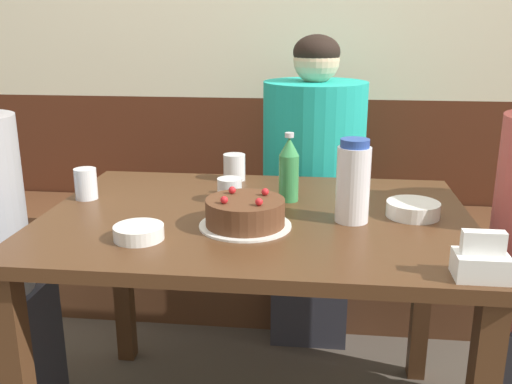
# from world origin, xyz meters

# --- Properties ---
(back_wall) EXTENTS (4.80, 0.04, 2.50)m
(back_wall) POSITION_xyz_m (0.00, 1.05, 1.25)
(back_wall) COLOR #4C2314
(back_wall) RESTS_ON ground_plane
(bench_seat) EXTENTS (2.59, 0.38, 0.46)m
(bench_seat) POSITION_xyz_m (0.00, 0.83, 0.23)
(bench_seat) COLOR #56331E
(bench_seat) RESTS_ON ground_plane
(dining_table) EXTENTS (1.20, 0.85, 0.74)m
(dining_table) POSITION_xyz_m (0.00, 0.00, 0.64)
(dining_table) COLOR #4C2D19
(dining_table) RESTS_ON ground_plane
(birthday_cake) EXTENTS (0.25, 0.25, 0.09)m
(birthday_cake) POSITION_xyz_m (-0.02, -0.10, 0.77)
(birthday_cake) COLOR white
(birthday_cake) RESTS_ON dining_table
(water_pitcher) EXTENTS (0.09, 0.09, 0.23)m
(water_pitcher) POSITION_xyz_m (0.26, -0.03, 0.85)
(water_pitcher) COLOR white
(water_pitcher) RESTS_ON dining_table
(soju_bottle) EXTENTS (0.06, 0.06, 0.21)m
(soju_bottle) POSITION_xyz_m (0.08, 0.14, 0.83)
(soju_bottle) COLOR #388E4C
(soju_bottle) RESTS_ON dining_table
(napkin_holder) EXTENTS (0.11, 0.08, 0.11)m
(napkin_holder) POSITION_xyz_m (0.52, -0.36, 0.77)
(napkin_holder) COLOR white
(napkin_holder) RESTS_ON dining_table
(bowl_soup_white) EXTENTS (0.13, 0.13, 0.04)m
(bowl_soup_white) POSITION_xyz_m (-0.27, -0.23, 0.75)
(bowl_soup_white) COLOR white
(bowl_soup_white) RESTS_ON dining_table
(bowl_rice_small) EXTENTS (0.15, 0.15, 0.04)m
(bowl_rice_small) POSITION_xyz_m (0.43, 0.03, 0.76)
(bowl_rice_small) COLOR white
(bowl_rice_small) RESTS_ON dining_table
(glass_water_tall) EXTENTS (0.07, 0.07, 0.09)m
(glass_water_tall) POSITION_xyz_m (-0.53, 0.09, 0.78)
(glass_water_tall) COLOR silver
(glass_water_tall) RESTS_ON dining_table
(glass_tumbler_short) EXTENTS (0.08, 0.08, 0.09)m
(glass_tumbler_short) POSITION_xyz_m (-0.12, 0.36, 0.78)
(glass_tumbler_short) COLOR silver
(glass_tumbler_short) RESTS_ON dining_table
(glass_shot_small) EXTENTS (0.07, 0.07, 0.07)m
(glass_shot_small) POSITION_xyz_m (-0.09, 0.11, 0.77)
(glass_shot_small) COLOR silver
(glass_shot_small) RESTS_ON dining_table
(person_dark_striped) EXTENTS (0.40, 0.40, 1.21)m
(person_dark_striped) POSITION_xyz_m (0.15, 0.69, 0.61)
(person_dark_striped) COLOR #33333D
(person_dark_striped) RESTS_ON ground_plane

